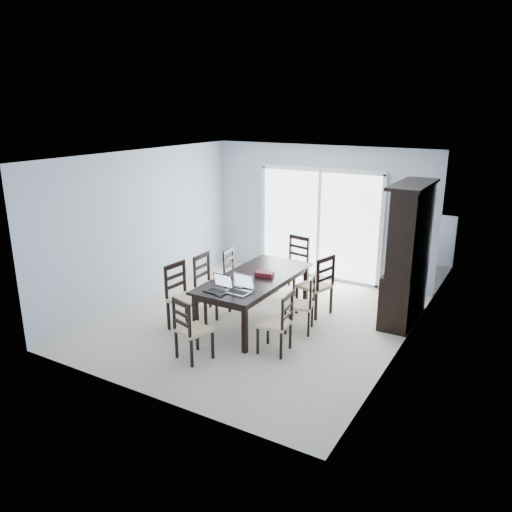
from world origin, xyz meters
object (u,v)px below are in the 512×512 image
object	(u,v)px
chair_right_near	(280,317)
chair_end_far	(295,258)
chair_left_near	(181,289)
chair_left_far	(234,268)
chair_right_mid	(305,298)
chair_right_far	(320,279)
cell_phone	(219,296)
laptop_dark	(217,288)
laptop_silver	(238,289)
chair_left_mid	(208,278)
hot_tub	(311,240)
game_box	(264,274)
dining_table	(255,281)
china_hutch	(408,255)
chair_end_near	(188,323)

from	to	relation	value
chair_right_near	chair_end_far	xyz separation A→B (m)	(-0.92, 2.35, 0.08)
chair_left_near	chair_left_far	bearing A→B (deg)	-175.54
chair_right_mid	chair_right_far	distance (m)	0.69
chair_right_mid	cell_phone	world-z (taller)	chair_right_mid
laptop_dark	laptop_silver	distance (m)	0.29
chair_right_mid	chair_right_far	xyz separation A→B (m)	(-0.06, 0.68, 0.08)
chair_left_near	chair_left_mid	xyz separation A→B (m)	(0.02, 0.66, -0.01)
chair_left_near	chair_end_far	size ratio (longest dim) A/B	1.01
chair_left_mid	chair_end_far	size ratio (longest dim) A/B	0.98
chair_left_mid	hot_tub	distance (m)	3.68
chair_left_mid	game_box	distance (m)	1.00
laptop_silver	game_box	distance (m)	0.81
chair_right_mid	chair_right_far	bearing A→B (deg)	-10.08
dining_table	laptop_dark	xyz separation A→B (m)	(-0.13, -0.85, 0.13)
china_hutch	game_box	xyz separation A→B (m)	(-1.90, -1.18, -0.29)
chair_right_mid	chair_end_near	xyz separation A→B (m)	(-0.96, -1.61, -0.00)
chair_left_near	chair_left_mid	world-z (taller)	chair_left_near
chair_left_far	chair_right_mid	xyz separation A→B (m)	(1.70, -0.66, 0.01)
china_hutch	chair_left_near	size ratio (longest dim) A/B	1.87
chair_left_far	laptop_silver	bearing A→B (deg)	28.92
chair_right_far	chair_left_near	bearing A→B (deg)	146.62
chair_left_mid	laptop_silver	world-z (taller)	chair_left_mid
game_box	chair_right_far	bearing A→B (deg)	44.81
chair_left_mid	laptop_dark	xyz separation A→B (m)	(0.71, -0.74, 0.20)
chair_right_near	chair_end_near	xyz separation A→B (m)	(-0.95, -0.81, 0.00)
game_box	chair_right_near	bearing A→B (deg)	-49.14
laptop_silver	hot_tub	distance (m)	4.39
cell_phone	chair_end_far	bearing A→B (deg)	104.73
chair_left_mid	chair_left_near	bearing A→B (deg)	-3.00
chair_right_near	chair_end_near	world-z (taller)	chair_end_near
chair_right_near	chair_right_far	bearing A→B (deg)	-2.76
chair_end_near	laptop_silver	size ratio (longest dim) A/B	2.72
game_box	chair_right_mid	bearing A→B (deg)	-2.07
chair_left_mid	laptop_silver	distance (m)	1.19
chair_left_near	laptop_silver	xyz separation A→B (m)	(1.01, 0.02, 0.19)
laptop_dark	laptop_silver	bearing A→B (deg)	23.43
chair_right_near	laptop_dark	xyz separation A→B (m)	(-0.97, -0.09, 0.27)
chair_left_mid	chair_left_far	size ratio (longest dim) A/B	1.13
china_hutch	chair_end_near	bearing A→B (deg)	-127.17
chair_right_mid	chair_right_near	bearing A→B (deg)	164.20
china_hutch	chair_left_near	xyz separation A→B (m)	(-2.88, -2.01, -0.45)
chair_end_far	hot_tub	size ratio (longest dim) A/B	0.62
dining_table	chair_end_near	xyz separation A→B (m)	(-0.11, -1.57, -0.13)
chair_left_mid	hot_tub	world-z (taller)	chair_left_mid
chair_left_mid	laptop_dark	distance (m)	1.05
chair_end_far	game_box	world-z (taller)	chair_end_far
game_box	laptop_dark	bearing A→B (deg)	-105.57
dining_table	chair_left_mid	size ratio (longest dim) A/B	1.91
dining_table	laptop_silver	size ratio (longest dim) A/B	5.83
dining_table	hot_tub	size ratio (longest dim) A/B	1.16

